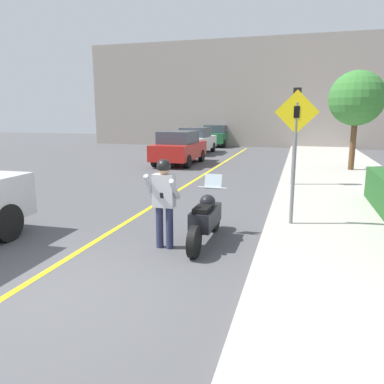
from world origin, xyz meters
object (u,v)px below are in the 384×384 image
object	(u,v)px
motorcycle	(206,218)
street_tree	(357,99)
person_biker	(164,195)
parked_car_white	(196,140)
parked_car_green	(217,135)
crossing_sign	(295,145)
traffic_light	(296,118)
parked_car_red	(179,147)

from	to	relation	value
motorcycle	street_tree	bearing A→B (deg)	69.72
motorcycle	street_tree	size ratio (longest dim) A/B	0.54
person_biker	street_tree	xyz separation A→B (m)	(4.56, 11.05, 2.10)
street_tree	parked_car_white	xyz separation A→B (m)	(-8.69, 6.12, -2.29)
person_biker	parked_car_green	bearing A→B (deg)	99.97
person_biker	street_tree	bearing A→B (deg)	67.59
motorcycle	person_biker	size ratio (longest dim) A/B	1.31
person_biker	street_tree	distance (m)	12.14
crossing_sign	street_tree	bearing A→B (deg)	76.05
parked_car_white	street_tree	bearing A→B (deg)	-35.14
parked_car_white	traffic_light	bearing A→B (deg)	-58.71
crossing_sign	person_biker	bearing A→B (deg)	-140.69
street_tree	parked_car_red	xyz separation A→B (m)	(-8.07, 0.67, -2.29)
parked_car_green	parked_car_white	bearing A→B (deg)	-90.59
motorcycle	parked_car_white	xyz separation A→B (m)	(-4.81, 16.64, 0.36)
traffic_light	person_biker	bearing A→B (deg)	-108.06
crossing_sign	parked_car_white	xyz separation A→B (m)	(-6.41, 15.31, -1.01)
crossing_sign	traffic_light	bearing A→B (deg)	90.86
crossing_sign	parked_car_red	bearing A→B (deg)	120.41
motorcycle	parked_car_white	size ratio (longest dim) A/B	0.53
street_tree	traffic_light	bearing A→B (deg)	-118.71
crossing_sign	street_tree	size ratio (longest dim) A/B	0.69
person_biker	crossing_sign	distance (m)	3.05
person_biker	traffic_light	size ratio (longest dim) A/B	0.53
motorcycle	parked_car_red	distance (m)	11.96
street_tree	parked_car_white	bearing A→B (deg)	144.86
person_biker	parked_car_green	distance (m)	23.53
parked_car_red	traffic_light	bearing A→B (deg)	-41.04
crossing_sign	parked_car_white	world-z (taller)	crossing_sign
person_biker	crossing_sign	bearing A→B (deg)	39.31
street_tree	parked_car_green	xyz separation A→B (m)	(-8.63, 12.12, -2.29)
person_biker	traffic_light	bearing A→B (deg)	71.94
person_biker	parked_car_white	distance (m)	17.66
motorcycle	parked_car_green	world-z (taller)	parked_car_green
person_biker	parked_car_red	bearing A→B (deg)	106.69
motorcycle	crossing_sign	distance (m)	2.49
parked_car_white	motorcycle	bearing A→B (deg)	-73.89
street_tree	parked_car_green	bearing A→B (deg)	125.45
traffic_light	parked_car_white	size ratio (longest dim) A/B	0.77
motorcycle	crossing_sign	world-z (taller)	crossing_sign
traffic_light	parked_car_white	distance (m)	12.29
person_biker	parked_car_white	bearing A→B (deg)	103.54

